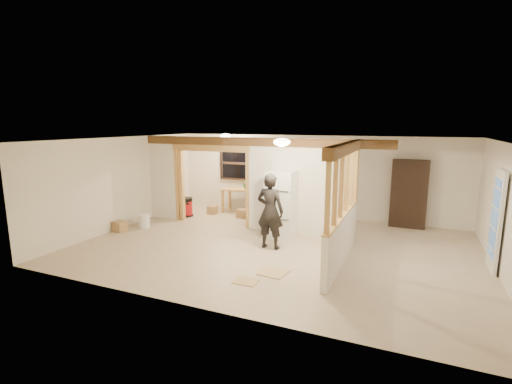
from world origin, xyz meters
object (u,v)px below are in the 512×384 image
at_px(shop_vac, 186,207).
at_px(bookshelf, 409,194).
at_px(woman, 270,211).
at_px(work_table, 242,200).
at_px(refrigerator, 281,204).

height_order(shop_vac, bookshelf, bookshelf).
height_order(woman, bookshelf, bookshelf).
relative_size(woman, bookshelf, 0.93).
bearing_deg(work_table, shop_vac, -148.79).
bearing_deg(bookshelf, refrigerator, -142.96).
height_order(woman, work_table, woman).
xyz_separation_m(woman, bookshelf, (2.89, 3.16, 0.06)).
relative_size(refrigerator, shop_vac, 2.85).
distance_m(woman, bookshelf, 4.28).
relative_size(woman, shop_vac, 2.96).
distance_m(shop_vac, bookshelf, 6.55).
distance_m(refrigerator, woman, 0.94).
bearing_deg(shop_vac, bookshelf, 12.37).
bearing_deg(work_table, bookshelf, -5.56).
relative_size(work_table, bookshelf, 0.66).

